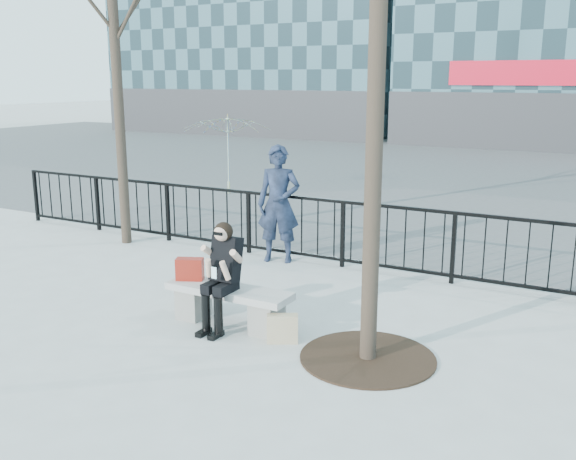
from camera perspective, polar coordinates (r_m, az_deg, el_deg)
The scene contains 10 objects.
ground at distance 8.17m, azimuth -5.23°, elevation -8.36°, with size 120.00×120.00×0.00m, color #9C9B97.
street_surface at distance 21.89m, azimuth 17.34°, elevation 4.89°, with size 60.00×23.00×0.01m, color #474747.
railing at distance 10.50m, azimuth 3.89°, elevation -0.22°, with size 14.00×0.06×1.10m.
tree_grate at distance 7.26m, azimuth 7.10°, elevation -11.20°, with size 1.50×1.50×0.02m, color black.
bench_main at distance 8.06m, azimuth -5.28°, elevation -6.38°, with size 1.65×0.46×0.49m.
seated_woman at distance 7.82m, azimuth -5.99°, elevation -4.17°, with size 0.50×0.64×1.34m.
handbag at distance 8.31m, azimuth -8.73°, elevation -3.46°, with size 0.34×0.16×0.28m, color maroon.
shopping_bag at distance 7.55m, azimuth -0.50°, elevation -8.76°, with size 0.36×0.13×0.34m, color beige.
standing_man at distance 10.63m, azimuth -0.83°, elevation 2.32°, with size 0.71×0.47×1.96m, color black.
vendor_umbrella at distance 16.95m, azimuth -5.41°, elevation 6.68°, with size 2.29×2.34×2.10m, color gold.
Camera 1 is at (4.29, -6.26, 3.02)m, focal length 40.00 mm.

